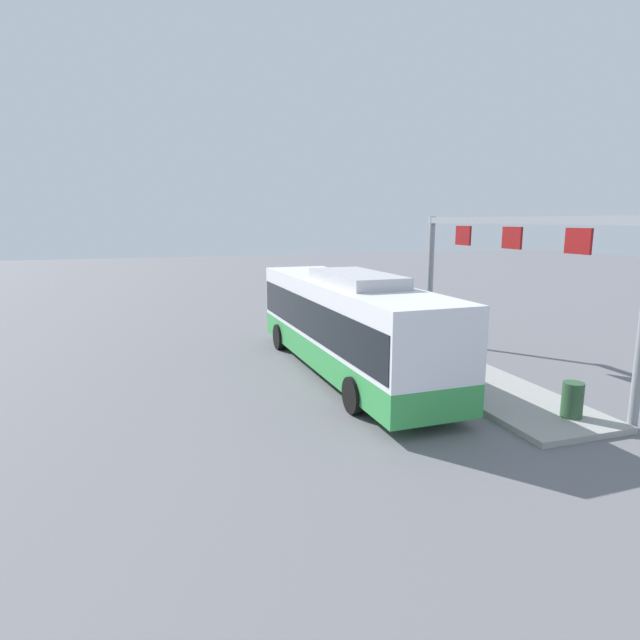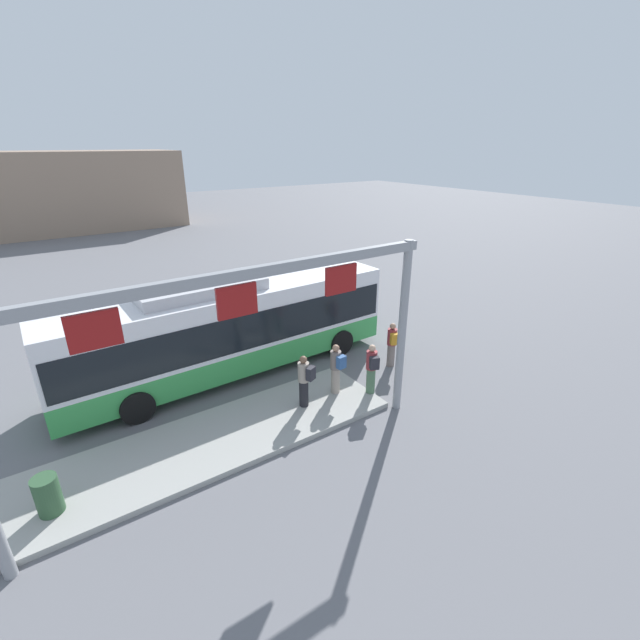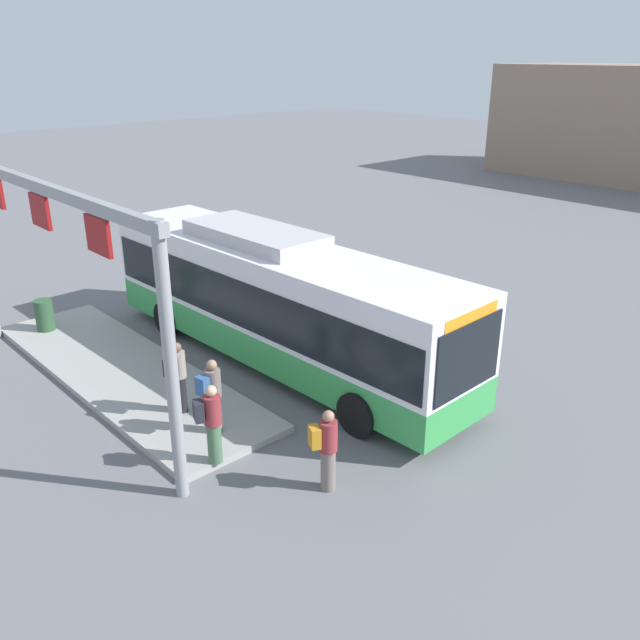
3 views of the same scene
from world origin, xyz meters
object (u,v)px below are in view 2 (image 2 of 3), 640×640
at_px(person_waiting_far, 304,380).
at_px(trash_bin, 48,495).
at_px(person_waiting_near, 336,368).
at_px(person_waiting_mid, 372,368).
at_px(person_boarding, 392,344).
at_px(bus_main, 229,324).

height_order(person_waiting_far, trash_bin, person_waiting_far).
height_order(person_waiting_near, person_waiting_mid, same).
height_order(person_boarding, person_waiting_far, person_waiting_far).
distance_m(person_waiting_mid, person_waiting_far, 2.20).
distance_m(person_boarding, trash_bin, 10.87).
distance_m(person_boarding, person_waiting_far, 4.15).
relative_size(person_waiting_near, trash_bin, 1.86).
height_order(bus_main, person_waiting_mid, bus_main).
xyz_separation_m(person_waiting_near, person_waiting_far, (-1.23, -0.07, 0.00)).
distance_m(bus_main, person_waiting_near, 4.07).
distance_m(bus_main, person_boarding, 5.79).
height_order(person_waiting_mid, trash_bin, person_waiting_mid).
distance_m(person_waiting_near, person_waiting_mid, 1.11).
bearing_deg(trash_bin, person_waiting_mid, -1.45).
bearing_deg(person_waiting_mid, person_waiting_far, 97.32).
bearing_deg(person_waiting_near, person_boarding, -84.57).
height_order(person_boarding, person_waiting_near, person_waiting_near).
bearing_deg(bus_main, person_waiting_mid, -55.51).
xyz_separation_m(bus_main, trash_bin, (-5.91, -3.86, -1.20)).
bearing_deg(person_boarding, bus_main, 84.56).
bearing_deg(person_waiting_far, bus_main, -10.01).
bearing_deg(bus_main, person_boarding, -31.91).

